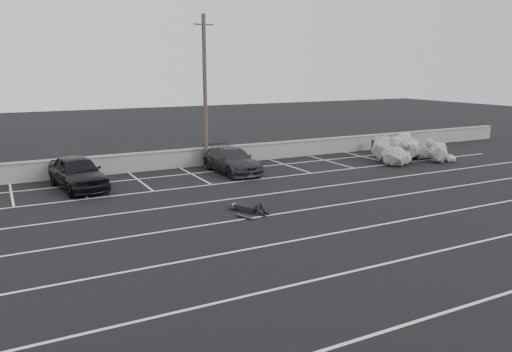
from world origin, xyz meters
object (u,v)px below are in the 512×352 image
utility_pole (205,92)px  riprap_pile (404,152)px  trash_bin (375,146)px  skateboard (244,216)px  car_right (232,160)px  person (243,205)px  car_left (78,172)px

utility_pole → riprap_pile: utility_pole is taller
trash_bin → skateboard: 17.94m
utility_pole → skateboard: bearing=-104.1°
car_right → person: 7.73m
utility_pole → riprap_pile: bearing=-17.2°
trash_bin → person: size_ratio=0.34×
car_right → trash_bin: (11.75, 1.66, -0.25)m
car_left → skateboard: bearing=-67.0°
trash_bin → person: bearing=-148.8°
person → car_right: bearing=46.1°
car_left → riprap_pile: bearing=-13.5°
riprap_pile → person: 14.98m
utility_pole → person: size_ratio=3.44×
trash_bin → car_left: bearing=-175.2°
car_right → skateboard: bearing=-113.9°
utility_pole → skateboard: utility_pole is taller
utility_pole → trash_bin: (12.50, -0.26, -3.95)m
car_left → riprap_pile: size_ratio=0.90×
utility_pole → person: (-2.08, -9.10, -4.15)m
person → skateboard: bearing=-136.9°
riprap_pile → person: size_ratio=2.08×
car_left → car_right: size_ratio=0.99×
skateboard → utility_pole: bearing=57.8°
car_left → skateboard: size_ratio=6.77×
car_right → utility_pole: bearing=109.4°
utility_pole → person: bearing=-102.9°
car_right → trash_bin: 11.87m
car_right → skateboard: car_right is taller
car_right → person: size_ratio=1.90×
car_left → person: car_left is taller
car_right → riprap_pile: bearing=-10.9°
car_left → person: 8.98m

